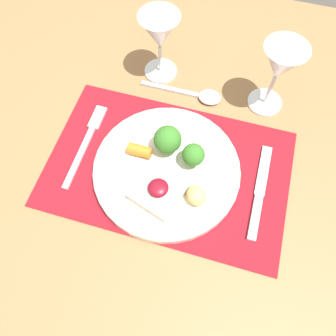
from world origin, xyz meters
TOP-DOWN VIEW (x-y plane):
  - ground_plane at (0.00, 0.00)m, footprint 8.00×8.00m
  - dining_table at (0.00, 0.00)m, footprint 1.50×1.18m
  - placemat at (0.00, 0.00)m, footprint 0.49×0.31m
  - dinner_plate at (0.00, -0.01)m, footprint 0.29×0.29m
  - fork at (-0.18, 0.02)m, footprint 0.02×0.20m
  - knife at (0.19, -0.01)m, footprint 0.02×0.20m
  - spoon at (0.02, 0.20)m, footprint 0.19×0.04m
  - wine_glass_near at (0.16, 0.22)m, footprint 0.09×0.09m
  - wine_glass_far at (-0.09, 0.24)m, footprint 0.09×0.09m

SIDE VIEW (x-z plane):
  - ground_plane at x=0.00m, z-range 0.00..0.00m
  - dining_table at x=0.00m, z-range 0.30..1.07m
  - placemat at x=0.00m, z-range 0.77..0.77m
  - knife at x=0.19m, z-range 0.77..0.78m
  - fork at x=-0.18m, z-range 0.77..0.78m
  - spoon at x=0.02m, z-range 0.77..0.78m
  - dinner_plate at x=0.00m, z-range 0.75..0.83m
  - wine_glass_far at x=-0.09m, z-range 0.80..0.96m
  - wine_glass_near at x=0.16m, z-range 0.80..0.97m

